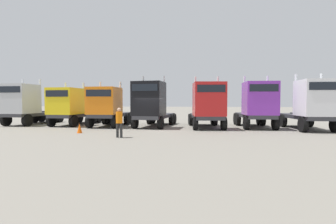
{
  "coord_description": "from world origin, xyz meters",
  "views": [
    {
      "loc": [
        4.55,
        -19.32,
        2.17
      ],
      "look_at": [
        0.97,
        2.81,
        1.29
      ],
      "focal_mm": 26.74,
      "sensor_mm": 36.0,
      "label": 1
    }
  ],
  "objects_px": {
    "semi_truck_silver": "(25,104)",
    "semi_truck_red": "(208,105)",
    "visitor_in_hivis": "(119,120)",
    "semi_truck_purple": "(257,105)",
    "semi_truck_orange": "(107,106)",
    "semi_truck_white": "(312,105)",
    "traffic_cone_near": "(80,128)",
    "semi_truck_yellow": "(70,106)",
    "semi_truck_black": "(151,105)"
  },
  "relations": [
    {
      "from": "semi_truck_silver",
      "to": "semi_truck_red",
      "type": "bearing_deg",
      "value": 89.17
    },
    {
      "from": "semi_truck_red",
      "to": "visitor_in_hivis",
      "type": "xyz_separation_m",
      "value": [
        -5.31,
        -6.14,
        -0.86
      ]
    },
    {
      "from": "semi_truck_silver",
      "to": "semi_truck_purple",
      "type": "height_order",
      "value": "semi_truck_silver"
    },
    {
      "from": "semi_truck_orange",
      "to": "semi_truck_white",
      "type": "relative_size",
      "value": 0.91
    },
    {
      "from": "visitor_in_hivis",
      "to": "traffic_cone_near",
      "type": "xyz_separation_m",
      "value": [
        -3.56,
        1.72,
        -0.73
      ]
    },
    {
      "from": "semi_truck_yellow",
      "to": "traffic_cone_near",
      "type": "height_order",
      "value": "semi_truck_yellow"
    },
    {
      "from": "semi_truck_yellow",
      "to": "traffic_cone_near",
      "type": "distance_m",
      "value": 6.52
    },
    {
      "from": "semi_truck_orange",
      "to": "semi_truck_black",
      "type": "bearing_deg",
      "value": 88.17
    },
    {
      "from": "semi_truck_orange",
      "to": "semi_truck_purple",
      "type": "xyz_separation_m",
      "value": [
        12.79,
        0.59,
        0.12
      ]
    },
    {
      "from": "semi_truck_orange",
      "to": "semi_truck_red",
      "type": "relative_size",
      "value": 0.92
    },
    {
      "from": "semi_truck_purple",
      "to": "traffic_cone_near",
      "type": "height_order",
      "value": "semi_truck_purple"
    },
    {
      "from": "semi_truck_black",
      "to": "semi_truck_purple",
      "type": "xyz_separation_m",
      "value": [
        8.79,
        0.58,
        -0.01
      ]
    },
    {
      "from": "semi_truck_orange",
      "to": "visitor_in_hivis",
      "type": "bearing_deg",
      "value": 26.58
    },
    {
      "from": "semi_truck_black",
      "to": "semi_truck_white",
      "type": "distance_m",
      "value": 12.58
    },
    {
      "from": "semi_truck_red",
      "to": "traffic_cone_near",
      "type": "relative_size",
      "value": 9.53
    },
    {
      "from": "semi_truck_orange",
      "to": "visitor_in_hivis",
      "type": "height_order",
      "value": "semi_truck_orange"
    },
    {
      "from": "semi_truck_purple",
      "to": "semi_truck_white",
      "type": "relative_size",
      "value": 0.94
    },
    {
      "from": "semi_truck_yellow",
      "to": "semi_truck_red",
      "type": "bearing_deg",
      "value": 88.71
    },
    {
      "from": "semi_truck_white",
      "to": "visitor_in_hivis",
      "type": "distance_m",
      "value": 14.46
    },
    {
      "from": "semi_truck_orange",
      "to": "semi_truck_purple",
      "type": "bearing_deg",
      "value": 90.65
    },
    {
      "from": "semi_truck_black",
      "to": "visitor_in_hivis",
      "type": "distance_m",
      "value": 6.41
    },
    {
      "from": "semi_truck_red",
      "to": "semi_truck_white",
      "type": "distance_m",
      "value": 7.84
    },
    {
      "from": "semi_truck_red",
      "to": "semi_truck_silver",
      "type": "bearing_deg",
      "value": -100.48
    },
    {
      "from": "semi_truck_silver",
      "to": "visitor_in_hivis",
      "type": "distance_m",
      "value": 13.54
    },
    {
      "from": "semi_truck_black",
      "to": "traffic_cone_near",
      "type": "xyz_separation_m",
      "value": [
        -4.12,
        -4.6,
        -1.63
      ]
    },
    {
      "from": "visitor_in_hivis",
      "to": "traffic_cone_near",
      "type": "distance_m",
      "value": 4.02
    },
    {
      "from": "traffic_cone_near",
      "to": "semi_truck_yellow",
      "type": "bearing_deg",
      "value": 126.42
    },
    {
      "from": "semi_truck_white",
      "to": "traffic_cone_near",
      "type": "height_order",
      "value": "semi_truck_white"
    },
    {
      "from": "semi_truck_white",
      "to": "visitor_in_hivis",
      "type": "height_order",
      "value": "semi_truck_white"
    },
    {
      "from": "semi_truck_yellow",
      "to": "semi_truck_purple",
      "type": "height_order",
      "value": "semi_truck_purple"
    },
    {
      "from": "traffic_cone_near",
      "to": "semi_truck_silver",
      "type": "bearing_deg",
      "value": 148.91
    },
    {
      "from": "semi_truck_silver",
      "to": "semi_truck_orange",
      "type": "distance_m",
      "value": 8.33
    },
    {
      "from": "semi_truck_orange",
      "to": "semi_truck_white",
      "type": "height_order",
      "value": "semi_truck_white"
    },
    {
      "from": "semi_truck_silver",
      "to": "semi_truck_red",
      "type": "xyz_separation_m",
      "value": [
        17.06,
        -0.52,
        -0.08
      ]
    },
    {
      "from": "semi_truck_silver",
      "to": "semi_truck_orange",
      "type": "height_order",
      "value": "semi_truck_silver"
    },
    {
      "from": "semi_truck_yellow",
      "to": "semi_truck_red",
      "type": "relative_size",
      "value": 0.93
    },
    {
      "from": "semi_truck_silver",
      "to": "semi_truck_white",
      "type": "height_order",
      "value": "semi_truck_silver"
    },
    {
      "from": "semi_truck_silver",
      "to": "traffic_cone_near",
      "type": "bearing_deg",
      "value": 59.83
    },
    {
      "from": "semi_truck_black",
      "to": "semi_truck_red",
      "type": "bearing_deg",
      "value": 91.9
    },
    {
      "from": "semi_truck_yellow",
      "to": "traffic_cone_near",
      "type": "bearing_deg",
      "value": 38.23
    },
    {
      "from": "semi_truck_yellow",
      "to": "semi_truck_silver",
      "type": "bearing_deg",
      "value": -86.1
    },
    {
      "from": "semi_truck_black",
      "to": "traffic_cone_near",
      "type": "relative_size",
      "value": 9.74
    },
    {
      "from": "semi_truck_red",
      "to": "traffic_cone_near",
      "type": "bearing_deg",
      "value": -72.22
    },
    {
      "from": "semi_truck_silver",
      "to": "traffic_cone_near",
      "type": "distance_m",
      "value": 9.71
    },
    {
      "from": "semi_truck_white",
      "to": "semi_truck_black",
      "type": "bearing_deg",
      "value": -95.29
    },
    {
      "from": "semi_truck_orange",
      "to": "visitor_in_hivis",
      "type": "xyz_separation_m",
      "value": [
        3.43,
        -6.31,
        -0.77
      ]
    },
    {
      "from": "semi_truck_red",
      "to": "semi_truck_white",
      "type": "bearing_deg",
      "value": 79.96
    },
    {
      "from": "semi_truck_silver",
      "to": "semi_truck_yellow",
      "type": "bearing_deg",
      "value": 93.02
    },
    {
      "from": "semi_truck_yellow",
      "to": "semi_truck_black",
      "type": "xyz_separation_m",
      "value": [
        7.89,
        -0.51,
        0.14
      ]
    },
    {
      "from": "semi_truck_silver",
      "to": "semi_truck_yellow",
      "type": "height_order",
      "value": "semi_truck_silver"
    }
  ]
}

